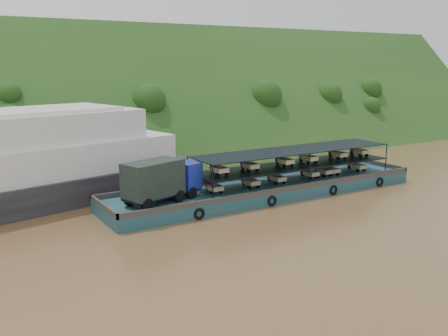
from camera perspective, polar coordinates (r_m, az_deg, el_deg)
ground at (r=49.56m, az=3.80°, el=-3.98°), size 160.00×160.00×0.00m
hillside at (r=80.91m, az=-11.11°, el=2.03°), size 140.00×39.60×39.60m
cargo_barge at (r=51.05m, az=3.60°, el=-2.02°), size 35.00×7.18×5.09m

